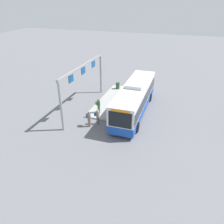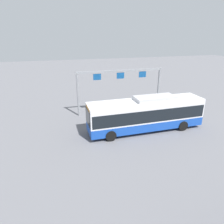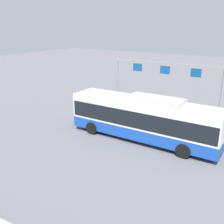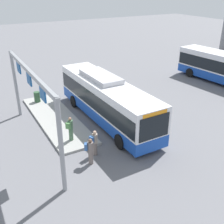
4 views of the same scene
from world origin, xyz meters
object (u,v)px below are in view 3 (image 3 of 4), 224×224
Objects in this scene: person_boarding at (118,107)px; person_waiting_mid at (145,111)px; person_waiting_near at (120,110)px; bus_main at (144,117)px.

person_waiting_mid is (-2.80, -0.10, 0.16)m from person_boarding.
person_boarding is 2.80m from person_waiting_mid.
person_waiting_near is 1.00× the size of person_waiting_mid.
person_waiting_near is 2.23m from person_waiting_mid.
person_boarding is at bearing -38.51° from bus_main.
bus_main is at bearing -8.57° from person_waiting_mid.
person_waiting_mid is (-2.10, -0.73, 0.16)m from person_waiting_near.
person_boarding is (4.53, -3.53, -0.92)m from bus_main.
person_boarding is at bearing -148.67° from person_waiting_near.
person_boarding is at bearing -122.03° from person_waiting_mid.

